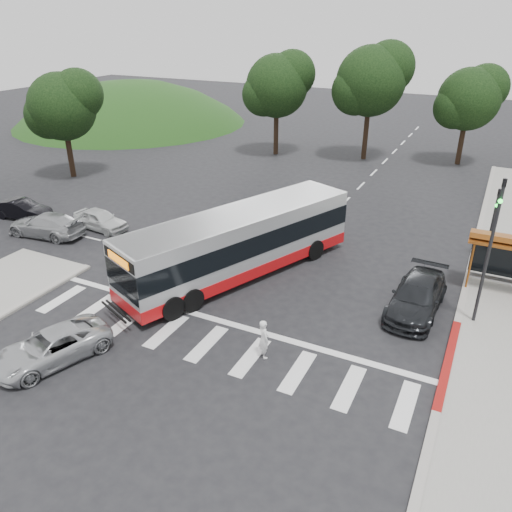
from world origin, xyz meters
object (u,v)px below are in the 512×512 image
Objects in this scene: transit_bus at (240,244)px; pedestrian at (264,339)px; dark_sedan at (417,297)px; silver_suv_south at (52,347)px.

transit_bus reaches higher than pedestrian.
silver_suv_south is (-11.92, -9.88, -0.11)m from dark_sedan.
pedestrian is 8.16m from silver_suv_south.
transit_bus is 2.57× the size of dark_sedan.
silver_suv_south is (-3.16, -9.50, -1.06)m from transit_bus.
dark_sedan is 1.13× the size of silver_suv_south.
transit_bus is at bearing -11.55° from pedestrian.
transit_bus is 10.07m from silver_suv_south.
pedestrian reaches higher than dark_sedan.
pedestrian is at bearing -125.16° from dark_sedan.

